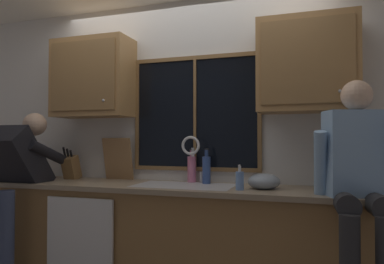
{
  "coord_description": "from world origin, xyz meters",
  "views": [
    {
      "loc": [
        1.05,
        -3.06,
        1.29
      ],
      "look_at": [
        0.14,
        -0.3,
        1.35
      ],
      "focal_mm": 33.87,
      "sensor_mm": 36.0,
      "label": 1
    }
  ],
  "objects_px": {
    "bottle_green_glass": "(192,168)",
    "knife_block": "(71,168)",
    "person_sitting_on_counter": "(359,169)",
    "mixing_bowl": "(264,181)",
    "soap_dispenser": "(240,180)",
    "cutting_board": "(118,159)",
    "person_standing": "(13,179)",
    "bottle_tall_clear": "(206,169)"
  },
  "relations": [
    {
      "from": "knife_block",
      "to": "bottle_green_glass",
      "type": "bearing_deg",
      "value": 5.7
    },
    {
      "from": "soap_dispenser",
      "to": "bottle_green_glass",
      "type": "relative_size",
      "value": 0.64
    },
    {
      "from": "cutting_board",
      "to": "soap_dispenser",
      "type": "bearing_deg",
      "value": -15.67
    },
    {
      "from": "bottle_green_glass",
      "to": "knife_block",
      "type": "bearing_deg",
      "value": -174.3
    },
    {
      "from": "cutting_board",
      "to": "soap_dispenser",
      "type": "distance_m",
      "value": 1.26
    },
    {
      "from": "cutting_board",
      "to": "bottle_tall_clear",
      "type": "distance_m",
      "value": 0.87
    },
    {
      "from": "knife_block",
      "to": "bottle_tall_clear",
      "type": "distance_m",
      "value": 1.31
    },
    {
      "from": "person_standing",
      "to": "knife_block",
      "type": "xyz_separation_m",
      "value": [
        0.27,
        0.41,
        0.08
      ]
    },
    {
      "from": "knife_block",
      "to": "mixing_bowl",
      "type": "xyz_separation_m",
      "value": [
        1.8,
        -0.11,
        -0.05
      ]
    },
    {
      "from": "person_standing",
      "to": "person_sitting_on_counter",
      "type": "bearing_deg",
      "value": 0.67
    },
    {
      "from": "person_sitting_on_counter",
      "to": "cutting_board",
      "type": "distance_m",
      "value": 2.05
    },
    {
      "from": "person_sitting_on_counter",
      "to": "knife_block",
      "type": "height_order",
      "value": "person_sitting_on_counter"
    },
    {
      "from": "cutting_board",
      "to": "soap_dispenser",
      "type": "height_order",
      "value": "cutting_board"
    },
    {
      "from": "mixing_bowl",
      "to": "bottle_tall_clear",
      "type": "distance_m",
      "value": 0.52
    },
    {
      "from": "soap_dispenser",
      "to": "person_standing",
      "type": "bearing_deg",
      "value": -174.84
    },
    {
      "from": "cutting_board",
      "to": "soap_dispenser",
      "type": "relative_size",
      "value": 2.09
    },
    {
      "from": "person_sitting_on_counter",
      "to": "soap_dispenser",
      "type": "height_order",
      "value": "person_sitting_on_counter"
    },
    {
      "from": "mixing_bowl",
      "to": "soap_dispenser",
      "type": "xyz_separation_m",
      "value": [
        -0.16,
        -0.13,
        0.02
      ]
    },
    {
      "from": "knife_block",
      "to": "cutting_board",
      "type": "height_order",
      "value": "cutting_board"
    },
    {
      "from": "knife_block",
      "to": "soap_dispenser",
      "type": "bearing_deg",
      "value": -8.34
    },
    {
      "from": "person_sitting_on_counter",
      "to": "mixing_bowl",
      "type": "xyz_separation_m",
      "value": [
        -0.63,
        0.27,
        -0.13
      ]
    },
    {
      "from": "person_standing",
      "to": "cutting_board",
      "type": "height_order",
      "value": "person_standing"
    },
    {
      "from": "mixing_bowl",
      "to": "soap_dispenser",
      "type": "bearing_deg",
      "value": -140.69
    },
    {
      "from": "soap_dispenser",
      "to": "bottle_tall_clear",
      "type": "distance_m",
      "value": 0.45
    },
    {
      "from": "mixing_bowl",
      "to": "knife_block",
      "type": "bearing_deg",
      "value": 176.48
    },
    {
      "from": "person_sitting_on_counter",
      "to": "bottle_green_glass",
      "type": "bearing_deg",
      "value": 158.65
    },
    {
      "from": "person_sitting_on_counter",
      "to": "bottle_tall_clear",
      "type": "height_order",
      "value": "person_sitting_on_counter"
    },
    {
      "from": "cutting_board",
      "to": "bottle_green_glass",
      "type": "height_order",
      "value": "cutting_board"
    },
    {
      "from": "soap_dispenser",
      "to": "bottle_tall_clear",
      "type": "relative_size",
      "value": 0.63
    },
    {
      "from": "bottle_green_glass",
      "to": "bottle_tall_clear",
      "type": "relative_size",
      "value": 0.98
    },
    {
      "from": "knife_block",
      "to": "cutting_board",
      "type": "xyz_separation_m",
      "value": [
        0.44,
        0.1,
        0.08
      ]
    },
    {
      "from": "knife_block",
      "to": "cutting_board",
      "type": "bearing_deg",
      "value": 12.39
    },
    {
      "from": "knife_block",
      "to": "person_standing",
      "type": "bearing_deg",
      "value": -123.56
    },
    {
      "from": "person_standing",
      "to": "cutting_board",
      "type": "distance_m",
      "value": 0.89
    },
    {
      "from": "knife_block",
      "to": "cutting_board",
      "type": "relative_size",
      "value": 0.82
    },
    {
      "from": "mixing_bowl",
      "to": "bottle_green_glass",
      "type": "height_order",
      "value": "bottle_green_glass"
    },
    {
      "from": "cutting_board",
      "to": "bottle_green_glass",
      "type": "relative_size",
      "value": 1.35
    },
    {
      "from": "person_sitting_on_counter",
      "to": "knife_block",
      "type": "relative_size",
      "value": 3.92
    },
    {
      "from": "bottle_tall_clear",
      "to": "cutting_board",
      "type": "bearing_deg",
      "value": 176.78
    },
    {
      "from": "cutting_board",
      "to": "bottle_tall_clear",
      "type": "bearing_deg",
      "value": -3.22
    },
    {
      "from": "mixing_bowl",
      "to": "bottle_green_glass",
      "type": "bearing_deg",
      "value": 160.75
    },
    {
      "from": "knife_block",
      "to": "cutting_board",
      "type": "distance_m",
      "value": 0.46
    }
  ]
}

